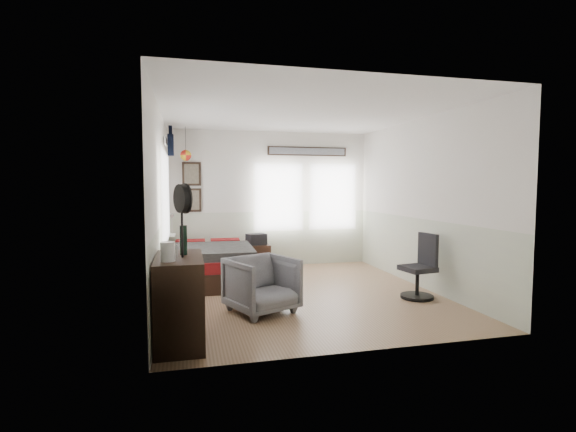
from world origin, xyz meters
The scene contains 12 objects.
ground_plane centered at (0.00, 0.00, -0.01)m, with size 4.00×4.50×0.01m, color #8A6443.
room_shell centered at (-0.08, 0.19, 1.61)m, with size 4.02×4.52×2.71m.
wall_decor centered at (-1.10, 1.96, 2.10)m, with size 3.55×1.32×1.44m.
bed centered at (-1.30, 1.14, 0.30)m, with size 1.46×1.98×0.62m.
dresser centered at (-1.74, -1.56, 0.45)m, with size 0.48×1.00×0.90m, color black.
armchair centered at (-0.73, -0.75, 0.36)m, with size 0.77×0.79×0.72m, color gray.
nightstand centered at (-0.37, 1.87, 0.25)m, with size 0.50×0.40×0.50m, color black.
task_chair centered at (1.63, -0.63, 0.38)m, with size 0.47×0.47×0.94m.
kettle centered at (-1.84, -1.81, 0.99)m, with size 0.16×0.14×0.19m.
bottle centered at (-1.69, -1.45, 1.06)m, with size 0.08×0.08×0.31m, color black.
stand_fan centered at (-1.69, -1.62, 1.49)m, with size 0.20×0.29×0.76m.
black_bag centered at (-0.37, 1.87, 0.60)m, with size 0.36×0.23×0.21m, color black.
Camera 1 is at (-1.65, -5.96, 1.64)m, focal length 26.00 mm.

